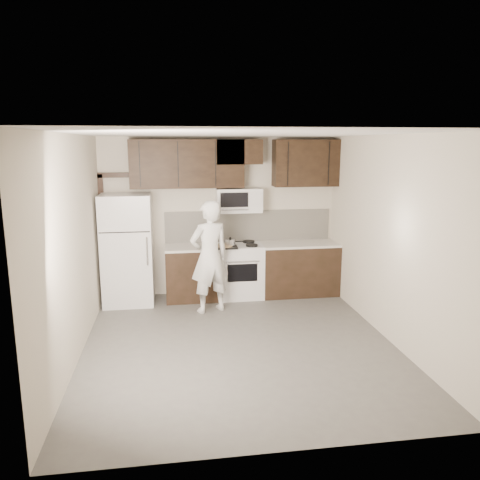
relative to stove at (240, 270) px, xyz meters
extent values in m
plane|color=#53514E|center=(-0.30, -1.94, -0.46)|extent=(4.50, 4.50, 0.00)
plane|color=beige|center=(-0.30, 0.31, 0.89)|extent=(4.00, 0.00, 4.00)
plane|color=white|center=(-0.30, -1.94, 2.24)|extent=(4.50, 4.50, 0.00)
cube|color=black|center=(-0.81, 0.00, -0.03)|extent=(0.87, 0.62, 0.87)
cube|color=black|center=(1.04, 0.00, -0.03)|extent=(1.32, 0.62, 0.87)
cube|color=silver|center=(-0.81, 0.00, 0.43)|extent=(0.87, 0.64, 0.04)
cube|color=silver|center=(1.04, 0.00, 0.43)|extent=(1.32, 0.64, 0.04)
cube|color=silver|center=(0.00, 0.00, -0.02)|extent=(0.76, 0.62, 0.89)
cube|color=silver|center=(0.00, 0.00, 0.44)|extent=(0.76, 0.62, 0.02)
cube|color=black|center=(0.00, -0.30, 0.04)|extent=(0.50, 0.01, 0.30)
cylinder|color=silver|center=(0.00, -0.34, 0.24)|extent=(0.55, 0.02, 0.02)
cylinder|color=black|center=(-0.18, -0.15, 0.46)|extent=(0.20, 0.20, 0.03)
cylinder|color=black|center=(0.18, -0.15, 0.46)|extent=(0.20, 0.20, 0.03)
cylinder|color=black|center=(-0.18, 0.15, 0.46)|extent=(0.20, 0.20, 0.03)
cylinder|color=black|center=(0.18, 0.15, 0.46)|extent=(0.20, 0.20, 0.03)
cube|color=beige|center=(0.20, 0.30, 0.72)|extent=(2.90, 0.02, 0.54)
cube|color=black|center=(-0.85, 0.14, 1.80)|extent=(1.85, 0.35, 0.78)
cube|color=black|center=(1.15, 0.14, 1.80)|extent=(1.10, 0.35, 0.78)
cube|color=black|center=(0.00, 0.14, 1.99)|extent=(0.76, 0.35, 0.40)
cube|color=silver|center=(0.00, 0.12, 1.19)|extent=(0.76, 0.38, 0.40)
cube|color=black|center=(-0.10, -0.07, 1.22)|extent=(0.46, 0.01, 0.24)
cube|color=silver|center=(0.26, -0.07, 1.22)|extent=(0.18, 0.01, 0.24)
cylinder|color=silver|center=(-0.10, -0.10, 1.06)|extent=(0.46, 0.02, 0.02)
cube|color=silver|center=(-1.85, -0.05, 0.44)|extent=(0.80, 0.72, 1.80)
cube|color=black|center=(-1.85, -0.41, 0.79)|extent=(0.77, 0.01, 0.02)
cylinder|color=silver|center=(-1.52, -0.44, 0.49)|extent=(0.03, 0.03, 0.45)
cube|color=black|center=(-2.26, 0.27, 0.59)|extent=(0.08, 0.08, 2.10)
cube|color=black|center=(-2.05, 0.27, 1.62)|extent=(0.50, 0.08, 0.08)
cylinder|color=silver|center=(-0.18, -0.15, 0.52)|extent=(0.17, 0.17, 0.13)
sphere|color=black|center=(-0.18, -0.15, 0.60)|extent=(0.04, 0.04, 0.04)
cylinder|color=black|center=(-0.05, -0.15, 0.53)|extent=(0.16, 0.02, 0.02)
cube|color=black|center=(-0.29, -0.19, 0.46)|extent=(0.45, 0.34, 0.02)
cylinder|color=#C6B585|center=(-0.29, -0.19, 0.48)|extent=(0.31, 0.31, 0.02)
imported|color=white|center=(-0.57, -0.66, 0.42)|extent=(0.75, 0.62, 1.75)
camera|label=1|loc=(-1.13, -7.64, 2.11)|focal=35.00mm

